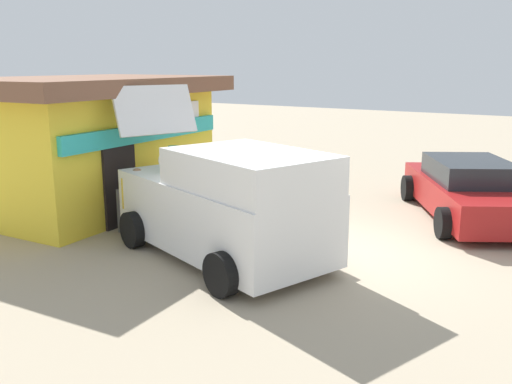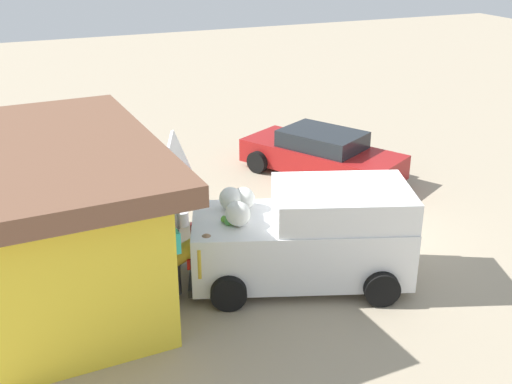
# 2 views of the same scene
# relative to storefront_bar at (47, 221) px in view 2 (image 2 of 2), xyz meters

# --- Properties ---
(ground_plane) EXTENTS (60.00, 60.00, 0.00)m
(ground_plane) POSITION_rel_storefront_bar_xyz_m (-0.05, -5.90, -1.56)
(ground_plane) COLOR tan
(storefront_bar) EXTENTS (6.13, 4.34, 2.98)m
(storefront_bar) POSITION_rel_storefront_bar_xyz_m (0.00, 0.00, 0.00)
(storefront_bar) COLOR yellow
(storefront_bar) RESTS_ON ground_plane
(delivery_van) EXTENTS (3.26, 4.83, 2.86)m
(delivery_van) POSITION_rel_storefront_bar_xyz_m (-1.28, -4.62, -0.58)
(delivery_van) COLOR white
(delivery_van) RESTS_ON ground_plane
(parked_sedan) EXTENTS (4.76, 3.71, 1.28)m
(parked_sedan) POSITION_rel_storefront_bar_xyz_m (3.60, -7.57, -0.95)
(parked_sedan) COLOR maroon
(parked_sedan) RESTS_ON ground_plane
(vendor_standing) EXTENTS (0.44, 0.54, 1.59)m
(vendor_standing) POSITION_rel_storefront_bar_xyz_m (0.16, -2.27, -0.65)
(vendor_standing) COLOR navy
(vendor_standing) RESTS_ON ground_plane
(customer_bending) EXTENTS (0.72, 0.82, 1.37)m
(customer_bending) POSITION_rel_storefront_bar_xyz_m (-1.10, -2.26, -0.69)
(customer_bending) COLOR #4C4C51
(customer_bending) RESTS_ON ground_plane
(unloaded_banana_pile) EXTENTS (0.72, 0.85, 0.49)m
(unloaded_banana_pile) POSITION_rel_storefront_bar_xyz_m (-0.28, -1.83, -1.33)
(unloaded_banana_pile) COLOR silver
(unloaded_banana_pile) RESTS_ON ground_plane
(paint_bucket) EXTENTS (0.34, 0.34, 0.34)m
(paint_bucket) POSITION_rel_storefront_bar_xyz_m (2.00, -3.05, -1.39)
(paint_bucket) COLOR silver
(paint_bucket) RESTS_ON ground_plane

